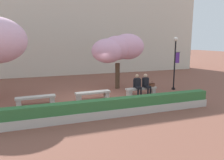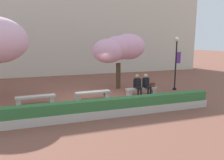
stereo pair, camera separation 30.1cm
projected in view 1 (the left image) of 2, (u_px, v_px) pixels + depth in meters
name	position (u px, v px, depth m)	size (l,w,h in m)	color
ground_plane	(93.00, 99.00, 12.31)	(100.00, 100.00, 0.00)	brown
building_facade	(64.00, 26.00, 21.69)	(28.00, 4.00, 9.35)	beige
stone_bench_west_end	(36.00, 99.00, 11.24)	(2.00, 0.52, 0.45)	#BCB7AD
stone_bench_near_west	(93.00, 94.00, 12.25)	(2.00, 0.52, 0.45)	#BCB7AD
stone_bench_center	(141.00, 90.00, 13.27)	(2.00, 0.52, 0.45)	#BCB7AD
person_seated_left	(138.00, 84.00, 13.05)	(0.51, 0.69, 1.29)	black
person_seated_right	(146.00, 83.00, 13.25)	(0.50, 0.72, 1.29)	black
handbag	(152.00, 85.00, 13.48)	(0.30, 0.15, 0.34)	brown
cherry_tree_main	(118.00, 48.00, 14.68)	(3.74, 2.22, 3.73)	#473323
lamp_post_with_banner	(175.00, 58.00, 14.40)	(0.54, 0.28, 3.49)	black
planter_hedge_foreground	(111.00, 108.00, 9.47)	(10.07, 0.50, 0.80)	#BCB7AD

